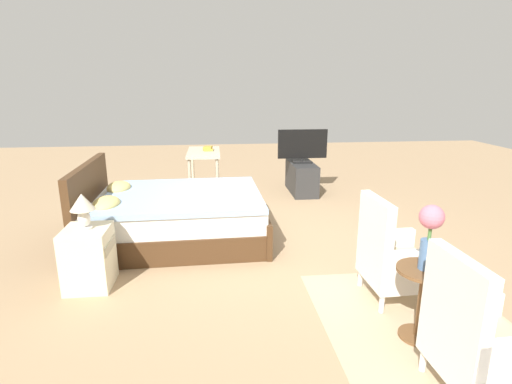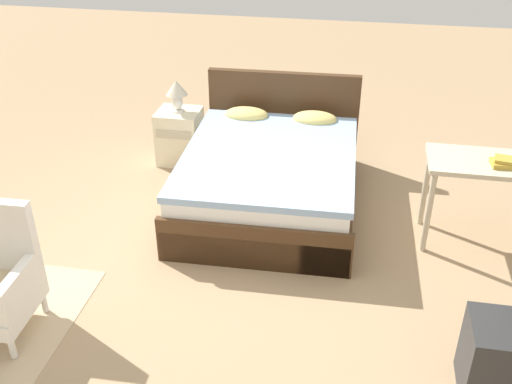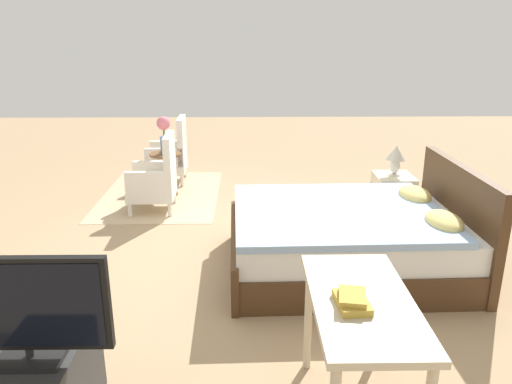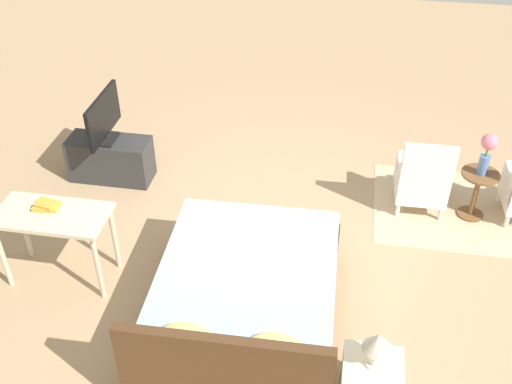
{
  "view_description": "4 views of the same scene",
  "coord_description": "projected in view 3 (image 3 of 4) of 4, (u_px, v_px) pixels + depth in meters",
  "views": [
    {
      "loc": [
        -4.42,
        0.57,
        1.85
      ],
      "look_at": [
        0.09,
        0.09,
        0.6
      ],
      "focal_mm": 28.0,
      "sensor_mm": 36.0,
      "label": 1
    },
    {
      "loc": [
        0.96,
        -3.77,
        2.95
      ],
      "look_at": [
        0.26,
        -0.01,
        0.73
      ],
      "focal_mm": 42.0,
      "sensor_mm": 36.0,
      "label": 2
    },
    {
      "loc": [
        4.31,
        0.15,
        2.1
      ],
      "look_at": [
        0.19,
        0.22,
        0.74
      ],
      "focal_mm": 35.0,
      "sensor_mm": 36.0,
      "label": 3
    },
    {
      "loc": [
        -0.5,
        4.59,
        4.17
      ],
      "look_at": [
        0.29,
        0.01,
        0.71
      ],
      "focal_mm": 42.0,
      "sensor_mm": 36.0,
      "label": 4
    }
  ],
  "objects": [
    {
      "name": "floor_rug",
      "position": [
        161.0,
        194.0,
        6.59
      ],
      "size": [
        2.1,
        1.5,
        0.01
      ],
      "color": "tan",
      "rests_on": "ground_plane"
    },
    {
      "name": "bed",
      "position": [
        351.0,
        239.0,
        4.48
      ],
      "size": [
        1.62,
        2.1,
        0.96
      ],
      "color": "#472D19",
      "rests_on": "ground_plane"
    },
    {
      "name": "side_table",
      "position": [
        166.0,
        169.0,
        6.48
      ],
      "size": [
        0.4,
        0.4,
        0.56
      ],
      "color": "brown",
      "rests_on": "ground_plane"
    },
    {
      "name": "armchair_by_window_left",
      "position": [
        170.0,
        156.0,
        7.02
      ],
      "size": [
        0.55,
        0.55,
        0.92
      ],
      "color": "white",
      "rests_on": "floor_rug"
    },
    {
      "name": "flower_vase",
      "position": [
        164.0,
        131.0,
        6.32
      ],
      "size": [
        0.17,
        0.17,
        0.48
      ],
      "color": "#4C709E",
      "rests_on": "side_table"
    },
    {
      "name": "tv_flatscreen",
      "position": [
        22.0,
        309.0,
        2.38
      ],
      "size": [
        0.2,
        0.84,
        0.57
      ],
      "color": "black",
      "rests_on": "tv_stand"
    },
    {
      "name": "vanity_desk",
      "position": [
        361.0,
        318.0,
        2.6
      ],
      "size": [
        1.04,
        0.52,
        0.78
      ],
      "color": "beige",
      "rests_on": "ground_plane"
    },
    {
      "name": "ground_plane",
      "position": [
        233.0,
        259.0,
        4.75
      ],
      "size": [
        16.0,
        16.0,
        0.0
      ],
      "primitive_type": "plane",
      "color": "#A38460"
    },
    {
      "name": "armchair_by_window_right",
      "position": [
        156.0,
        180.0,
        5.93
      ],
      "size": [
        0.56,
        0.56,
        0.92
      ],
      "color": "white",
      "rests_on": "floor_rug"
    },
    {
      "name": "book_stack",
      "position": [
        352.0,
        300.0,
        2.48
      ],
      "size": [
        0.24,
        0.17,
        0.07
      ],
      "color": "#B79333",
      "rests_on": "vanity_desk"
    },
    {
      "name": "nightstand",
      "position": [
        392.0,
        200.0,
        5.52
      ],
      "size": [
        0.44,
        0.41,
        0.57
      ],
      "color": "beige",
      "rests_on": "ground_plane"
    },
    {
      "name": "table_lamp",
      "position": [
        396.0,
        156.0,
        5.37
      ],
      "size": [
        0.22,
        0.22,
        0.33
      ],
      "color": "silver",
      "rests_on": "nightstand"
    }
  ]
}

